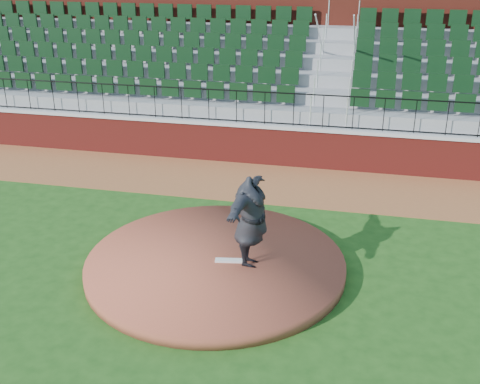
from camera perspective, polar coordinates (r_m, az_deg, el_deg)
name	(u,v)px	position (r m, az deg, el deg)	size (l,w,h in m)	color
ground	(224,276)	(12.31, -1.54, -8.26)	(90.00, 90.00, 0.00)	#1C4914
warning_track	(269,182)	(17.05, 2.87, 0.98)	(34.00, 3.20, 0.01)	brown
field_wall	(278,146)	(18.33, 3.77, 4.52)	(34.00, 0.35, 1.20)	maroon
wall_cap	(279,126)	(18.14, 3.83, 6.47)	(34.00, 0.45, 0.10)	#B7B7B7
wall_railing	(279,109)	(17.99, 3.87, 8.15)	(34.00, 0.05, 1.00)	black
seating_stands	(292,75)	(20.50, 5.13, 11.38)	(34.00, 5.10, 4.60)	gray
concourse_wall	(302,49)	(23.16, 6.15, 13.80)	(34.00, 0.50, 5.50)	maroon
pitchers_mound	(216,264)	(12.50, -2.42, -7.06)	(5.52, 5.52, 0.25)	brown
pitching_rubber	(230,260)	(12.32, -1.03, -6.75)	(0.61, 0.15, 0.04)	white
pitcher	(251,222)	(11.77, 1.06, -2.94)	(2.43, 0.66, 1.98)	black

